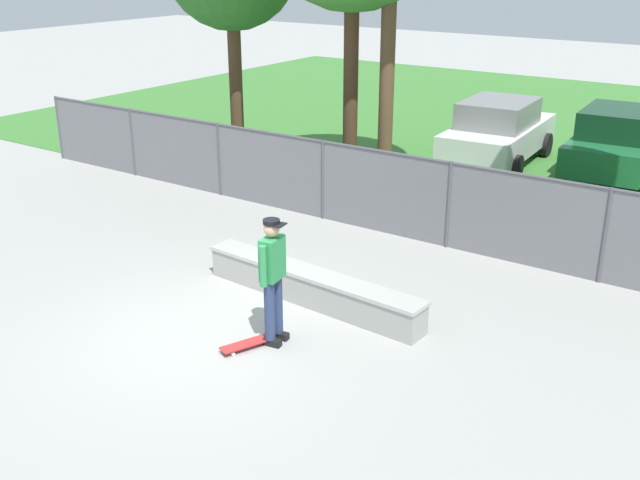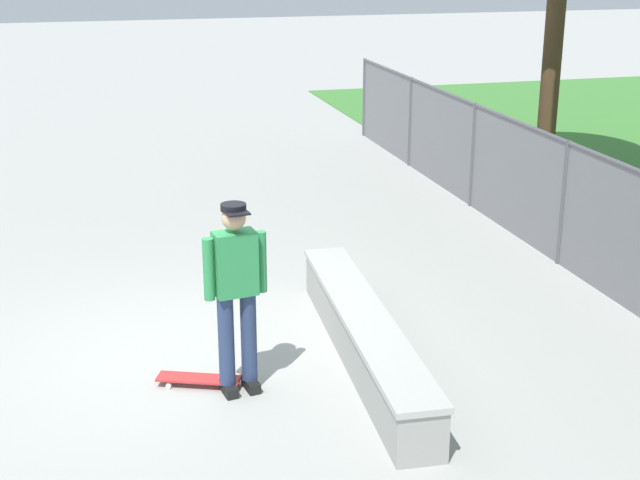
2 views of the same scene
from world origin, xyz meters
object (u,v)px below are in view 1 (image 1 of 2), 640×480
(skateboard, at_px, (248,343))
(car_white, at_px, (498,132))
(concrete_ledge, at_px, (311,287))
(car_green, at_px, (617,142))
(skateboarder, at_px, (273,275))

(skateboard, relative_size, car_white, 0.19)
(concrete_ledge, bearing_deg, car_green, 78.46)
(skateboarder, distance_m, car_green, 11.44)
(skateboarder, relative_size, car_green, 0.43)
(car_white, bearing_deg, car_green, 12.35)
(skateboarder, bearing_deg, skateboard, -117.92)
(skateboarder, height_order, car_green, skateboarder)
(skateboarder, height_order, skateboard, skateboarder)
(concrete_ledge, relative_size, car_green, 0.93)
(concrete_ledge, bearing_deg, skateboarder, -77.63)
(concrete_ledge, relative_size, skateboarder, 2.18)
(skateboarder, distance_m, skateboard, 1.04)
(car_white, relative_size, car_green, 1.00)
(car_white, bearing_deg, skateboard, -85.56)
(skateboarder, xyz_separation_m, car_green, (1.75, 11.30, -0.19))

